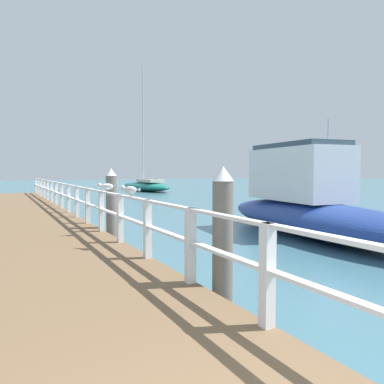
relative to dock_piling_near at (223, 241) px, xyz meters
The scene contains 9 objects.
pier_deck 9.88m from the dock_piling_near, 100.74° to the left, with size 3.07×26.82×0.46m, color brown.
pier_railing 9.68m from the dock_piling_near, 92.25° to the left, with size 0.12×25.34×1.02m.
dock_piling_near is the anchor object (origin of this frame).
dock_piling_far 5.38m from the dock_piling_near, 90.00° to the left, with size 0.29×0.29×2.04m.
seagull_foreground 2.78m from the dock_piling_near, 98.14° to the left, with size 0.32×0.41×0.21m.
seagull_background 4.42m from the dock_piling_near, 95.08° to the left, with size 0.47×0.23×0.21m.
boat_2 28.44m from the dock_piling_near, 37.96° to the left, with size 1.67×4.91×6.40m.
boat_3 30.74m from the dock_piling_near, 70.89° to the left, with size 3.36×8.87×12.11m.
boat_4 7.00m from the dock_piling_near, 34.30° to the left, with size 3.70×8.97×2.85m.
Camera 1 is at (-0.81, -0.29, 1.98)m, focal length 33.72 mm.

